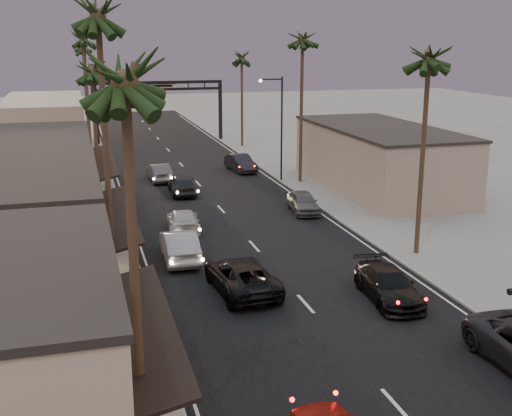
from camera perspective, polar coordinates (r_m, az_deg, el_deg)
ground at (r=49.78m, az=-3.88°, el=0.73°), size 200.00×200.00×0.00m
road at (r=54.55m, az=-4.97°, el=1.96°), size 14.00×120.00×0.02m
sidewalk_left at (r=60.49m, az=-15.13°, el=2.83°), size 5.00×92.00×0.12m
sidewalk_right at (r=63.51m, az=2.28°, el=3.88°), size 5.00×92.00×0.12m
storefront_mid at (r=34.71m, az=-20.38°, el=-1.72°), size 8.00×14.00×5.50m
storefront_far at (r=50.31m, az=-19.08°, el=3.01°), size 8.00×16.00×5.00m
storefront_dist at (r=72.92m, az=-18.25°, el=6.91°), size 8.00×20.00×6.00m
building_right at (r=53.81m, az=10.86°, el=4.29°), size 8.00×18.00×5.00m
arch at (r=78.18m, az=-8.59°, el=9.83°), size 15.20×0.40×7.27m
streetlight_right at (r=55.32m, az=2.02°, el=7.79°), size 2.13×0.30×9.00m
streetlight_left at (r=65.70m, az=-13.27°, el=8.52°), size 2.13×0.30×9.00m
palm_la at (r=16.35m, az=-11.67°, el=12.35°), size 3.20×3.20×13.20m
palm_lb at (r=29.35m, az=-13.93°, el=16.97°), size 3.20×3.20×15.20m
palm_lc at (r=43.34m, az=-14.44°, el=12.23°), size 3.20×3.20×12.20m
palm_ld at (r=62.30m, az=-15.11°, el=14.62°), size 3.20×3.20×14.20m
palm_ra at (r=36.32m, az=15.17°, el=13.32°), size 3.20×3.20×13.20m
palm_rb at (r=54.51m, az=4.17°, el=15.12°), size 3.20×3.20×14.20m
palm_rc at (r=73.65m, az=-1.28°, el=13.54°), size 3.20×3.20×12.20m
palm_far at (r=85.31m, az=-15.17°, el=13.87°), size 3.20×3.20×13.20m
oncoming_pickup at (r=31.62m, az=-1.29°, el=-6.06°), size 3.01×5.94×1.61m
oncoming_silver at (r=36.28m, az=-6.83°, el=-3.31°), size 1.94×5.21×1.70m
oncoming_white at (r=41.69m, az=-6.48°, el=-1.11°), size 2.44×5.02×1.41m
oncoming_dgrey at (r=51.63m, az=-6.56°, el=2.13°), size 2.13×4.93×1.66m
oncoming_grey_far at (r=56.82m, az=-8.62°, el=3.16°), size 1.90×4.79×1.55m
curbside_black at (r=31.30m, az=11.68°, el=-6.70°), size 2.58×5.37×1.51m
curbside_grey at (r=46.04m, az=4.22°, el=0.53°), size 2.27×4.61×1.51m
curbside_far at (r=60.42m, az=-1.38°, el=4.02°), size 2.26×4.93×1.57m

